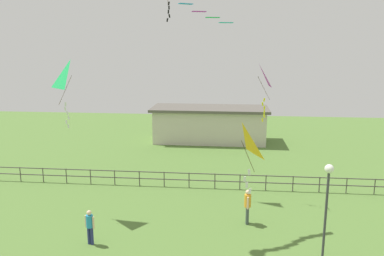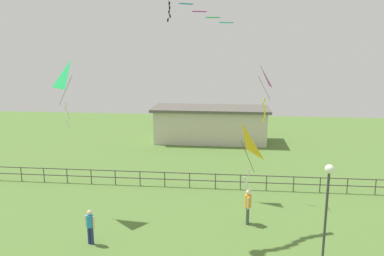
{
  "view_description": "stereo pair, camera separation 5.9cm",
  "coord_description": "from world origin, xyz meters",
  "px_view_note": "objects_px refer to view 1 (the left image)",
  "views": [
    {
      "loc": [
        -0.03,
        -7.8,
        8.36
      ],
      "look_at": [
        -1.44,
        6.16,
        5.4
      ],
      "focal_mm": 35.3,
      "sensor_mm": 36.0,
      "label": 1
    },
    {
      "loc": [
        0.03,
        -7.79,
        8.36
      ],
      "look_at": [
        -1.44,
        6.16,
        5.4
      ],
      "focal_mm": 35.3,
      "sensor_mm": 36.0,
      "label": 2
    }
  ],
  "objects_px": {
    "person_2": "(248,204)",
    "lamppost": "(328,190)",
    "person_4": "(90,225)",
    "kite_0": "(242,143)",
    "kite_4": "(258,78)",
    "kite_3": "(71,77)"
  },
  "relations": [
    {
      "from": "person_2",
      "to": "lamppost",
      "type": "bearing_deg",
      "value": -43.77
    },
    {
      "from": "person_4",
      "to": "kite_0",
      "type": "xyz_separation_m",
      "value": [
        6.32,
        -2.8,
        4.53
      ]
    },
    {
      "from": "person_2",
      "to": "kite_0",
      "type": "distance_m",
      "value": 7.06
    },
    {
      "from": "person_2",
      "to": "kite_4",
      "type": "relative_size",
      "value": 0.56
    },
    {
      "from": "lamppost",
      "to": "person_2",
      "type": "distance_m",
      "value": 4.49
    },
    {
      "from": "person_4",
      "to": "kite_3",
      "type": "bearing_deg",
      "value": 118.67
    },
    {
      "from": "lamppost",
      "to": "person_2",
      "type": "relative_size",
      "value": 2.29
    },
    {
      "from": "lamppost",
      "to": "kite_4",
      "type": "bearing_deg",
      "value": 111.41
    },
    {
      "from": "lamppost",
      "to": "person_4",
      "type": "distance_m",
      "value": 10.01
    },
    {
      "from": "kite_0",
      "to": "kite_4",
      "type": "xyz_separation_m",
      "value": [
        1.08,
        8.78,
        1.37
      ]
    },
    {
      "from": "kite_4",
      "to": "kite_3",
      "type": "bearing_deg",
      "value": -164.7
    },
    {
      "from": "person_4",
      "to": "kite_4",
      "type": "bearing_deg",
      "value": 38.93
    },
    {
      "from": "kite_3",
      "to": "lamppost",
      "type": "bearing_deg",
      "value": -17.03
    },
    {
      "from": "kite_4",
      "to": "kite_0",
      "type": "bearing_deg",
      "value": -97.03
    },
    {
      "from": "kite_4",
      "to": "lamppost",
      "type": "bearing_deg",
      "value": -68.59
    },
    {
      "from": "lamppost",
      "to": "kite_4",
      "type": "xyz_separation_m",
      "value": [
        -2.4,
        6.12,
        3.86
      ]
    },
    {
      "from": "lamppost",
      "to": "person_4",
      "type": "relative_size",
      "value": 2.54
    },
    {
      "from": "lamppost",
      "to": "kite_4",
      "type": "relative_size",
      "value": 1.28
    },
    {
      "from": "lamppost",
      "to": "person_4",
      "type": "xyz_separation_m",
      "value": [
        -9.8,
        0.14,
        -2.03
      ]
    },
    {
      "from": "kite_0",
      "to": "kite_4",
      "type": "bearing_deg",
      "value": 82.97
    },
    {
      "from": "person_4",
      "to": "kite_0",
      "type": "relative_size",
      "value": 0.65
    },
    {
      "from": "kite_0",
      "to": "kite_4",
      "type": "distance_m",
      "value": 8.95
    }
  ]
}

